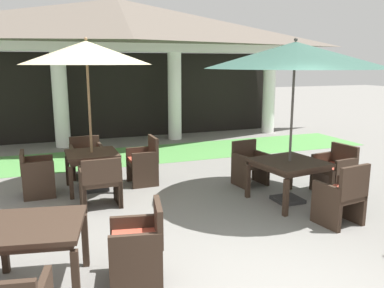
# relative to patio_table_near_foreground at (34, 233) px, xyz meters

# --- Properties ---
(background_pavilion) EXTENTS (11.06, 2.89, 4.04)m
(background_pavilion) POSITION_rel_patio_table_near_foreground_xyz_m (2.24, 7.44, 2.50)
(background_pavilion) COLOR white
(background_pavilion) RESTS_ON ground
(lawn_strip) EXTENTS (12.86, 2.07, 0.01)m
(lawn_strip) POSITION_rel_patio_table_near_foreground_xyz_m (2.24, 5.60, -0.63)
(lawn_strip) COLOR #519347
(lawn_strip) RESTS_ON ground
(patio_table_near_foreground) EXTENTS (1.11, 1.11, 0.73)m
(patio_table_near_foreground) POSITION_rel_patio_table_near_foreground_xyz_m (0.00, 0.00, 0.00)
(patio_table_near_foreground) COLOR #38281E
(patio_table_near_foreground) RESTS_ON ground
(patio_chair_near_foreground_east) EXTENTS (0.64, 0.64, 0.88)m
(patio_chair_near_foreground_east) POSITION_rel_patio_table_near_foreground_xyz_m (1.02, -0.20, -0.22)
(patio_chair_near_foreground_east) COLOR #38281E
(patio_chair_near_foreground_east) RESTS_ON ground
(patio_table_mid_left) EXTENTS (1.17, 1.17, 0.71)m
(patio_table_mid_left) POSITION_rel_patio_table_near_foreground_xyz_m (3.95, 1.37, -0.02)
(patio_table_mid_left) COLOR #38281E
(patio_table_mid_left) RESTS_ON ground
(patio_umbrella_mid_left) EXTENTS (2.88, 2.88, 2.70)m
(patio_umbrella_mid_left) POSITION_rel_patio_table_near_foreground_xyz_m (3.95, 1.37, 1.78)
(patio_umbrella_mid_left) COLOR #2D2D2D
(patio_umbrella_mid_left) RESTS_ON ground
(patio_chair_mid_left_east) EXTENTS (0.63, 0.67, 0.86)m
(patio_chair_mid_left_east) POSITION_rel_patio_table_near_foreground_xyz_m (5.04, 1.52, -0.23)
(patio_chair_mid_left_east) COLOR #38281E
(patio_chair_mid_left_east) RESTS_ON ground
(patio_chair_mid_left_south) EXTENTS (0.63, 0.60, 0.93)m
(patio_chair_mid_left_south) POSITION_rel_patio_table_near_foreground_xyz_m (4.10, 0.28, -0.22)
(patio_chair_mid_left_south) COLOR #38281E
(patio_chair_mid_left_south) RESTS_ON ground
(patio_chair_mid_left_north) EXTENTS (0.63, 0.57, 0.83)m
(patio_chair_mid_left_north) POSITION_rel_patio_table_near_foreground_xyz_m (3.80, 2.46, -0.25)
(patio_chair_mid_left_north) COLOR #38281E
(patio_chair_mid_left_north) RESTS_ON ground
(patio_table_mid_right) EXTENTS (0.92, 0.92, 0.70)m
(patio_table_mid_right) POSITION_rel_patio_table_near_foreground_xyz_m (0.93, 3.20, -0.03)
(patio_table_mid_right) COLOR #38281E
(patio_table_mid_right) RESTS_ON ground
(patio_umbrella_mid_right) EXTENTS (2.27, 2.27, 2.74)m
(patio_umbrella_mid_right) POSITION_rel_patio_table_near_foreground_xyz_m (0.93, 3.20, 1.82)
(patio_umbrella_mid_right) COLOR #2D2D2D
(patio_umbrella_mid_right) RESTS_ON ground
(patio_chair_mid_right_north) EXTENTS (0.64, 0.59, 0.80)m
(patio_chair_mid_right_north) POSITION_rel_patio_table_near_foreground_xyz_m (0.92, 4.17, -0.25)
(patio_chair_mid_right_north) COLOR #38281E
(patio_chair_mid_right_north) RESTS_ON ground
(patio_chair_mid_right_west) EXTENTS (0.54, 0.59, 0.81)m
(patio_chair_mid_right_west) POSITION_rel_patio_table_near_foreground_xyz_m (-0.04, 3.19, -0.24)
(patio_chair_mid_right_west) COLOR #38281E
(patio_chair_mid_right_west) RESTS_ON ground
(patio_chair_mid_right_south) EXTENTS (0.64, 0.54, 0.84)m
(patio_chair_mid_right_south) POSITION_rel_patio_table_near_foreground_xyz_m (0.94, 2.23, -0.23)
(patio_chair_mid_right_south) COLOR #38281E
(patio_chair_mid_right_south) RESTS_ON ground
(patio_chair_mid_right_east) EXTENTS (0.52, 0.58, 0.92)m
(patio_chair_mid_right_east) POSITION_rel_patio_table_near_foreground_xyz_m (1.90, 3.21, -0.21)
(patio_chair_mid_right_east) COLOR #38281E
(patio_chair_mid_right_east) RESTS_ON ground
(terracotta_urn) EXTENTS (0.29, 0.29, 0.46)m
(terracotta_urn) POSITION_rel_patio_table_near_foreground_xyz_m (1.32, 4.24, -0.44)
(terracotta_urn) COLOR brown
(terracotta_urn) RESTS_ON ground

